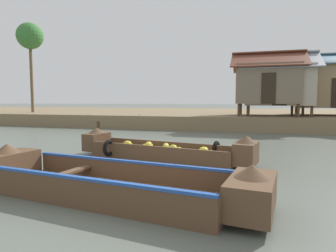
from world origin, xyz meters
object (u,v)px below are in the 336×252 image
(viewer_boat, at_px, (106,182))
(cargo_boat_upstream, at_px, (114,122))
(stilt_house_left, at_px, (267,83))
(stilt_house_mid_left, at_px, (278,85))
(banana_boat, at_px, (161,150))
(stilt_house_mid_right, at_px, (332,85))
(fishing_skiff_distant, at_px, (313,123))
(palm_tree_near, at_px, (30,37))
(mooring_post, at_px, (99,137))

(viewer_boat, bearing_deg, cargo_boat_upstream, 116.31)
(stilt_house_left, distance_m, stilt_house_mid_left, 0.72)
(banana_boat, relative_size, cargo_boat_upstream, 1.30)
(banana_boat, xyz_separation_m, stilt_house_mid_left, (4.14, 11.56, 2.51))
(stilt_house_left, xyz_separation_m, stilt_house_mid_right, (4.09, 1.92, -0.05))
(fishing_skiff_distant, xyz_separation_m, stilt_house_left, (-3.09, -2.18, 2.61))
(viewer_boat, relative_size, stilt_house_mid_left, 1.31)
(viewer_boat, distance_m, stilt_house_mid_right, 18.47)
(banana_boat, bearing_deg, stilt_house_mid_right, 60.02)
(viewer_boat, height_order, stilt_house_mid_left, stilt_house_mid_left)
(viewer_boat, bearing_deg, palm_tree_near, 134.46)
(palm_tree_near, bearing_deg, stilt_house_mid_right, 3.27)
(fishing_skiff_distant, relative_size, mooring_post, 4.94)
(banana_boat, xyz_separation_m, stilt_house_left, (3.50, 11.23, 2.60))
(stilt_house_left, bearing_deg, banana_boat, -107.32)
(stilt_house_mid_right, bearing_deg, cargo_boat_upstream, -165.46)
(stilt_house_mid_right, relative_size, mooring_post, 4.49)
(stilt_house_mid_left, bearing_deg, mooring_post, -121.50)
(palm_tree_near, relative_size, mooring_post, 6.68)
(cargo_boat_upstream, height_order, stilt_house_mid_left, stilt_house_mid_left)
(stilt_house_mid_right, relative_size, palm_tree_near, 0.67)
(fishing_skiff_distant, distance_m, stilt_house_left, 4.59)
(banana_boat, distance_m, fishing_skiff_distant, 14.94)
(fishing_skiff_distant, height_order, palm_tree_near, palm_tree_near)
(stilt_house_mid_left, height_order, mooring_post, stilt_house_mid_left)
(fishing_skiff_distant, distance_m, palm_tree_near, 22.70)
(fishing_skiff_distant, distance_m, stilt_house_mid_right, 2.76)
(cargo_boat_upstream, xyz_separation_m, stilt_house_left, (9.91, 1.71, 2.56))
(viewer_boat, xyz_separation_m, stilt_house_mid_right, (7.57, 16.65, 2.58))
(viewer_boat, height_order, palm_tree_near, palm_tree_near)
(mooring_post, bearing_deg, stilt_house_mid_left, 58.50)
(cargo_boat_upstream, xyz_separation_m, mooring_post, (3.90, -8.80, 0.21))
(cargo_boat_upstream, distance_m, stilt_house_mid_right, 14.68)
(fishing_skiff_distant, distance_m, mooring_post, 15.62)
(palm_tree_near, distance_m, mooring_post, 17.97)
(palm_tree_near, xyz_separation_m, mooring_post, (12.53, -11.14, -6.45))
(stilt_house_left, bearing_deg, cargo_boat_upstream, -170.24)
(fishing_skiff_distant, xyz_separation_m, palm_tree_near, (-21.63, -1.55, 6.71))
(viewer_boat, xyz_separation_m, stilt_house_mid_left, (4.11, 15.06, 2.54))
(banana_boat, relative_size, mooring_post, 5.17)
(palm_tree_near, bearing_deg, banana_boat, -38.25)
(stilt_house_mid_right, bearing_deg, fishing_skiff_distant, 165.63)
(banana_boat, bearing_deg, fishing_skiff_distant, 63.83)
(cargo_boat_upstream, relative_size, palm_tree_near, 0.59)
(stilt_house_left, relative_size, stilt_house_mid_left, 0.95)
(stilt_house_mid_left, distance_m, stilt_house_mid_right, 3.80)
(stilt_house_mid_left, xyz_separation_m, mooring_post, (-6.65, -10.85, -2.26))
(stilt_house_left, distance_m, palm_tree_near, 19.00)
(banana_boat, distance_m, cargo_boat_upstream, 11.48)
(stilt_house_mid_left, bearing_deg, banana_boat, -109.68)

